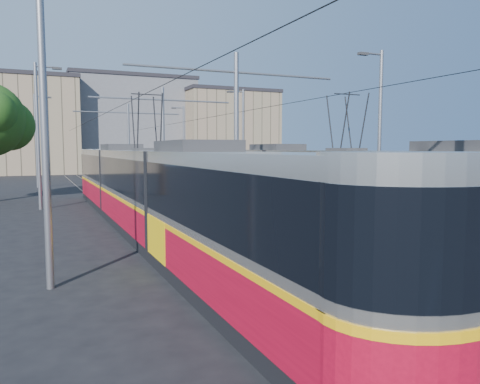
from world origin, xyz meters
name	(u,v)px	position (x,y,z in m)	size (l,w,h in m)	color
ground	(355,275)	(0.00, 0.00, 0.00)	(160.00, 160.00, 0.00)	black
platform	(177,203)	(0.00, 17.00, 0.15)	(4.00, 50.00, 0.30)	gray
tactile_strip_left	(153,201)	(-1.45, 17.00, 0.30)	(0.70, 50.00, 0.01)	gray
tactile_strip_right	(200,199)	(1.45, 17.00, 0.30)	(0.70, 50.00, 0.01)	gray
rails	(177,205)	(0.00, 17.00, 0.02)	(8.71, 70.00, 0.03)	gray
track_arrow	(296,338)	(-3.60, -3.00, 0.01)	(1.20, 5.00, 0.01)	silver
tram_left	(148,190)	(-3.60, 8.60, 1.71)	(2.43, 30.50, 5.50)	black
tram_right	(345,187)	(3.60, 5.36, 1.86)	(2.43, 28.95, 5.50)	black
catenary	(191,127)	(0.00, 14.15, 4.52)	(9.20, 70.00, 7.00)	gray
street_lamps	(159,136)	(0.00, 21.00, 4.18)	(15.18, 38.22, 8.00)	gray
shelter	(225,190)	(0.66, 10.90, 1.38)	(0.72, 1.01, 2.06)	black
building_left	(14,125)	(-10.00, 60.00, 6.49)	(16.32, 12.24, 12.96)	gray
building_centre	(129,125)	(6.00, 64.00, 7.05)	(18.36, 14.28, 14.08)	slate
building_right	(227,131)	(20.00, 58.00, 6.16)	(14.28, 10.20, 12.30)	gray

